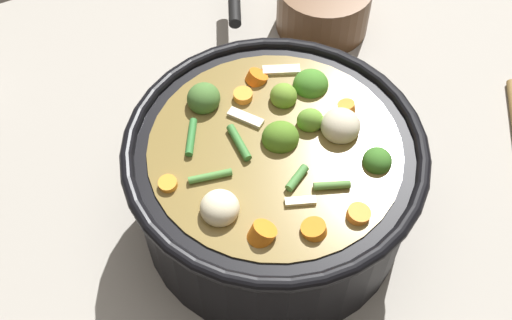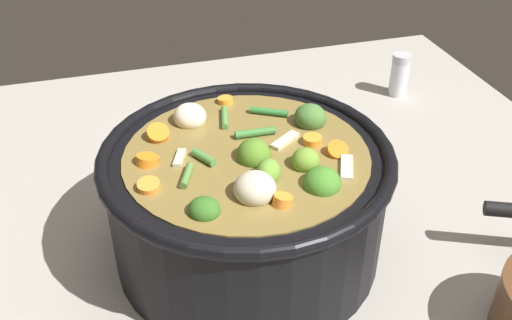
{
  "view_description": "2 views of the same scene",
  "coord_description": "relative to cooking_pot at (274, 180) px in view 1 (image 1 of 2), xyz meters",
  "views": [
    {
      "loc": [
        0.35,
        -0.2,
        0.68
      ],
      "look_at": [
        -0.01,
        -0.02,
        0.12
      ],
      "focal_mm": 44.09,
      "sensor_mm": 36.0,
      "label": 1
    },
    {
      "loc": [
        0.14,
        0.53,
        0.51
      ],
      "look_at": [
        -0.01,
        -0.0,
        0.13
      ],
      "focal_mm": 41.88,
      "sensor_mm": 36.0,
      "label": 2
    }
  ],
  "objects": [
    {
      "name": "cooking_pot",
      "position": [
        0.0,
        0.0,
        0.0
      ],
      "size": [
        0.33,
        0.33,
        0.17
      ],
      "color": "black",
      "rests_on": "ground_plane"
    },
    {
      "name": "small_saucepan",
      "position": [
        -0.27,
        0.23,
        -0.04
      ],
      "size": [
        0.19,
        0.23,
        0.08
      ],
      "color": "brown",
      "rests_on": "ground_plane"
    },
    {
      "name": "ground_plane",
      "position": [
        0.0,
        -0.0,
        -0.08
      ],
      "size": [
        1.1,
        1.1,
        0.0
      ],
      "primitive_type": "plane",
      "color": "#9E998E"
    }
  ]
}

